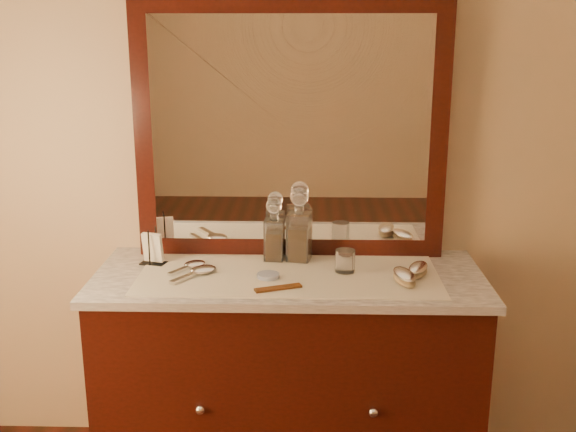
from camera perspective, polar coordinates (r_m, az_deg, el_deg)
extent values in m
plane|color=tan|center=(2.71, 0.24, 8.37)|extent=(4.50, 4.50, 0.00)
cube|color=black|center=(2.74, 0.06, -13.48)|extent=(1.40, 0.55, 0.82)
sphere|color=silver|center=(2.50, -7.29, -15.63)|extent=(0.04, 0.04, 0.04)
sphere|color=silver|center=(2.48, 7.09, -15.84)|extent=(0.04, 0.04, 0.04)
cube|color=white|center=(2.56, 0.06, -5.13)|extent=(1.44, 0.59, 0.03)
cube|color=black|center=(2.67, 0.21, 7.17)|extent=(1.20, 0.08, 1.00)
cube|color=white|center=(2.63, 0.19, 7.06)|extent=(1.06, 0.01, 0.86)
cube|color=beige|center=(2.53, 0.05, -4.93)|extent=(1.10, 0.45, 0.00)
cylinder|color=white|center=(2.51, -1.66, -4.96)|extent=(0.11, 0.11, 0.01)
cube|color=brown|center=(2.40, -0.82, -5.99)|extent=(0.17, 0.09, 0.01)
cube|color=black|center=(2.71, -11.08, -3.86)|extent=(0.11, 0.08, 0.01)
cylinder|color=black|center=(2.66, -11.45, -2.65)|extent=(0.01, 0.01, 0.14)
cylinder|color=black|center=(2.71, -10.87, -2.29)|extent=(0.01, 0.01, 0.14)
cube|color=white|center=(2.69, -11.15, -2.57)|extent=(0.08, 0.05, 0.12)
cube|color=brown|center=(2.68, -1.15, -2.47)|extent=(0.07, 0.07, 0.11)
cube|color=white|center=(2.67, -1.16, -1.98)|extent=(0.08, 0.08, 0.16)
cylinder|color=white|center=(2.65, -1.17, -0.06)|extent=(0.03, 0.03, 0.03)
sphere|color=white|center=(2.63, -1.17, 0.86)|extent=(0.07, 0.07, 0.06)
cube|color=brown|center=(2.67, 0.92, -2.30)|extent=(0.08, 0.08, 0.13)
cube|color=white|center=(2.66, 0.93, -1.73)|extent=(0.10, 0.10, 0.19)
cylinder|color=white|center=(2.63, 0.94, 0.52)|extent=(0.04, 0.04, 0.03)
sphere|color=white|center=(2.62, 0.94, 1.62)|extent=(0.08, 0.08, 0.07)
ellipsoid|color=#917C59|center=(2.49, 9.61, -5.19)|extent=(0.09, 0.17, 0.02)
ellipsoid|color=silver|center=(2.48, 9.63, -4.77)|extent=(0.09, 0.17, 0.02)
ellipsoid|color=#917C59|center=(2.57, 10.72, -4.57)|extent=(0.11, 0.16, 0.02)
ellipsoid|color=silver|center=(2.57, 10.74, -4.19)|extent=(0.11, 0.16, 0.02)
ellipsoid|color=silver|center=(2.65, -7.74, -3.93)|extent=(0.11, 0.11, 0.02)
cube|color=silver|center=(2.59, -8.94, -4.46)|extent=(0.08, 0.11, 0.01)
ellipsoid|color=silver|center=(2.58, -7.06, -4.42)|extent=(0.13, 0.14, 0.02)
cube|color=silver|center=(2.51, -8.54, -5.07)|extent=(0.10, 0.13, 0.01)
cylinder|color=white|center=(2.56, 4.76, -3.73)|extent=(0.07, 0.07, 0.08)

